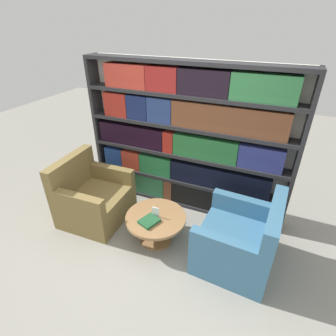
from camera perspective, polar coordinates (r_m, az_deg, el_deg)
The scene contains 7 objects.
ground_plane at distance 3.54m, azimuth -3.97°, elevation -18.30°, with size 14.00×14.00×0.00m, color gray.
bookshelf at distance 3.81m, azimuth 4.05°, elevation 5.82°, with size 3.01×0.30×2.18m.
armchair_left at distance 4.03m, azimuth -16.01°, elevation -6.45°, with size 0.88×0.94×0.94m.
armchair_right at distance 3.34m, azimuth 15.26°, elevation -15.24°, with size 0.90×0.96×0.94m.
coffee_table at distance 3.52m, azimuth -2.63°, elevation -11.91°, with size 0.79×0.79×0.40m.
table_sign at distance 3.40m, azimuth -2.70°, elevation -9.71°, with size 0.09×0.06×0.15m.
stray_book at distance 3.35m, azimuth -4.13°, elevation -11.46°, with size 0.26×0.28×0.04m.
Camera 1 is at (1.15, -2.06, 2.63)m, focal length 28.00 mm.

